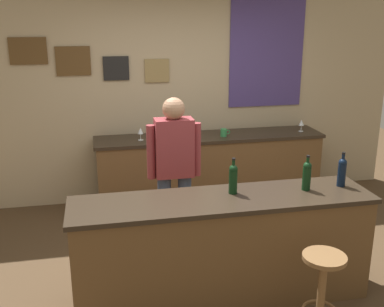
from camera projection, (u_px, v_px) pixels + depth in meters
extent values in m
plane|color=#4C3823|center=(210.00, 272.00, 4.43)|extent=(10.00, 10.00, 0.00)
cube|color=tan|center=(173.00, 92.00, 5.93)|extent=(6.00, 0.06, 2.80)
cube|color=brown|center=(28.00, 51.00, 5.39)|extent=(0.42, 0.02, 0.31)
cube|color=brown|center=(73.00, 61.00, 5.53)|extent=(0.41, 0.02, 0.34)
cube|color=black|center=(116.00, 68.00, 5.65)|extent=(0.31, 0.02, 0.29)
cube|color=#997F4C|center=(157.00, 71.00, 5.76)|extent=(0.30, 0.02, 0.29)
cube|color=#4C3D7F|center=(267.00, 54.00, 6.00)|extent=(0.99, 0.02, 1.34)
cube|color=brown|center=(222.00, 251.00, 3.93)|extent=(2.45, 0.57, 0.88)
cube|color=#2D2319|center=(223.00, 200.00, 3.79)|extent=(2.50, 0.60, 0.04)
cube|color=brown|center=(209.00, 171.00, 5.93)|extent=(2.79, 0.53, 0.86)
cube|color=#2D2319|center=(210.00, 137.00, 5.80)|extent=(2.85, 0.56, 0.04)
cylinder|color=#384766|center=(185.00, 216.00, 4.63)|extent=(0.13, 0.13, 0.86)
cylinder|color=#384766|center=(165.00, 217.00, 4.59)|extent=(0.13, 0.13, 0.86)
cube|color=maroon|center=(174.00, 148.00, 4.40)|extent=(0.36, 0.20, 0.56)
sphere|color=#A87A5B|center=(174.00, 109.00, 4.29)|extent=(0.21, 0.21, 0.21)
cylinder|color=maroon|center=(197.00, 149.00, 4.45)|extent=(0.08, 0.08, 0.52)
cylinder|color=maroon|center=(151.00, 152.00, 4.37)|extent=(0.08, 0.08, 0.52)
cylinder|color=brown|center=(321.00, 298.00, 3.47)|extent=(0.06, 0.06, 0.65)
cylinder|color=brown|center=(324.00, 258.00, 3.37)|extent=(0.32, 0.32, 0.03)
cylinder|color=black|center=(233.00, 182.00, 3.86)|extent=(0.07, 0.07, 0.20)
sphere|color=black|center=(233.00, 169.00, 3.82)|extent=(0.07, 0.07, 0.07)
cylinder|color=black|center=(233.00, 165.00, 3.81)|extent=(0.03, 0.03, 0.09)
cylinder|color=black|center=(234.00, 159.00, 3.80)|extent=(0.03, 0.03, 0.02)
cylinder|color=black|center=(307.00, 179.00, 3.93)|extent=(0.07, 0.07, 0.20)
sphere|color=black|center=(307.00, 166.00, 3.90)|extent=(0.07, 0.07, 0.07)
cylinder|color=black|center=(308.00, 162.00, 3.89)|extent=(0.03, 0.03, 0.09)
cylinder|color=black|center=(308.00, 156.00, 3.87)|extent=(0.03, 0.03, 0.02)
cylinder|color=black|center=(342.00, 175.00, 4.02)|extent=(0.07, 0.07, 0.20)
sphere|color=black|center=(343.00, 163.00, 3.99)|extent=(0.07, 0.07, 0.07)
cylinder|color=black|center=(343.00, 159.00, 3.98)|extent=(0.03, 0.03, 0.09)
cylinder|color=black|center=(344.00, 153.00, 3.96)|extent=(0.03, 0.03, 0.02)
cylinder|color=silver|center=(141.00, 140.00, 5.58)|extent=(0.06, 0.06, 0.00)
cylinder|color=silver|center=(141.00, 137.00, 5.57)|extent=(0.01, 0.01, 0.07)
cone|color=silver|center=(140.00, 131.00, 5.55)|extent=(0.07, 0.07, 0.08)
cylinder|color=silver|center=(301.00, 131.00, 5.99)|extent=(0.06, 0.06, 0.00)
cylinder|color=silver|center=(301.00, 128.00, 5.98)|extent=(0.01, 0.01, 0.07)
cone|color=silver|center=(301.00, 122.00, 5.96)|extent=(0.07, 0.07, 0.08)
cylinder|color=#338C4C|center=(224.00, 133.00, 5.74)|extent=(0.08, 0.08, 0.09)
torus|color=#338C4C|center=(228.00, 132.00, 5.75)|extent=(0.06, 0.01, 0.06)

